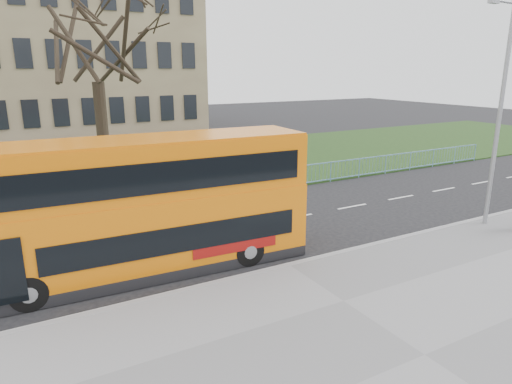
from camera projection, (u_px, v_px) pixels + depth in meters
ground at (263, 251)px, 15.28m from camera, size 120.00×120.00×0.00m
pavement at (424, 357)px, 9.58m from camera, size 80.00×10.50×0.12m
kerb at (289, 266)px, 13.96m from camera, size 80.00×0.20×0.14m
grass_verge at (144, 170)px, 27.31m from camera, size 80.00×15.40×0.08m
guard_railing at (191, 191)px, 20.70m from camera, size 40.00×0.12×1.10m
bare_tree at (96, 59)px, 20.63m from camera, size 8.75×8.75×12.50m
civic_building at (18, 56)px, 40.56m from camera, size 30.00×15.00×14.00m
yellow_bus at (149, 203)px, 13.33m from camera, size 9.58×2.72×3.97m
street_lamp at (499, 109)px, 16.49m from camera, size 1.70×0.34×8.01m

